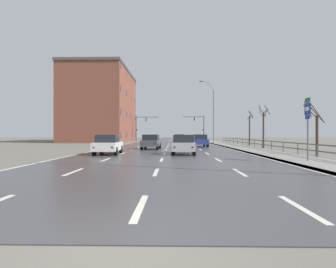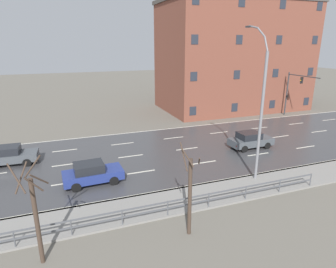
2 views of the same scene
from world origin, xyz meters
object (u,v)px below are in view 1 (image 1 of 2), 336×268
Objects in this scene: car_far_left at (151,142)px; brick_building at (102,106)px; highway_sign at (308,121)px; traffic_signal_right at (200,124)px; car_mid_centre at (179,138)px; street_lamp_midground at (213,113)px; car_near_right at (183,144)px; car_distant at (200,140)px; car_near_left at (108,144)px; traffic_signal_left at (140,124)px.

brick_building reaches higher than car_far_left.
highway_sign is 0.89× the size of car_far_left.
traffic_signal_right is 14.92m from car_mid_centre.
highway_sign is at bearing -49.82° from car_far_left.
street_lamp_midground is at bearing -88.51° from traffic_signal_right.
car_near_right is (-6.85, 6.06, -1.57)m from highway_sign.
car_distant is (-4.26, 19.15, -1.57)m from highway_sign.
highway_sign is at bearing -39.54° from car_near_right.
car_near_right is at bearing -103.79° from car_distant.
car_mid_centre is (0.25, 27.91, 0.00)m from car_near_right.
car_mid_centre is (-5.64, 3.64, -4.43)m from street_lamp_midground.
car_far_left is (2.82, 7.42, 0.00)m from car_near_left.
traffic_signal_right reaches higher than car_near_right.
traffic_signal_left is (-13.91, -1.13, -0.07)m from traffic_signal_right.
traffic_signal_right is at bearing 91.69° from highway_sign.
street_lamp_midground is 12.46m from car_distant.
car_near_left is at bearing 155.62° from highway_sign.
highway_sign is at bearing -88.31° from traffic_signal_right.
traffic_signal_left is 9.74m from brick_building.
car_mid_centre is (-2.33, 14.82, 0.00)m from car_distant.
brick_building is at bearing 118.81° from highway_sign.
highway_sign is (0.96, -30.32, -2.85)m from street_lamp_midground.
car_near_left and car_far_left have the same top height.
car_far_left is at bearing 66.67° from car_near_left.
car_distant is 1.01× the size of car_mid_centre.
car_mid_centre is (-6.60, 33.97, -1.57)m from highway_sign.
highway_sign is 14.20m from car_near_left.
traffic_signal_right reaches higher than traffic_signal_left.
traffic_signal_left reaches higher than car_near_left.
traffic_signal_right is at bearing 14.60° from brick_building.
traffic_signal_right is 1.42× the size of car_far_left.
highway_sign reaches higher than car_mid_centre.
car_far_left is 7.86m from car_near_right.
car_distant is at bearing -50.49° from brick_building.
street_lamp_midground reaches higher than traffic_signal_right.
traffic_signal_right is (-0.45, 17.28, -1.32)m from street_lamp_midground.
car_distant is 0.20× the size of brick_building.
car_near_left is 28.83m from car_mid_centre.
traffic_signal_right is 28.77m from car_distant.
traffic_signal_right is 35.56m from car_far_left.
street_lamp_midground is at bearing 91.81° from highway_sign.
brick_building is at bearing 126.89° from car_distant.
brick_building reaches higher than car_near_right.
traffic_signal_right reaches higher than car_mid_centre.
traffic_signal_right is 1.42× the size of car_near_left.
highway_sign is 0.89× the size of car_distant.
highway_sign reaches higher than car_distant.
traffic_signal_right is 1.02× the size of traffic_signal_left.
traffic_signal_right is at bearing 4.66° from traffic_signal_left.
highway_sign is 47.65m from traffic_signal_right.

